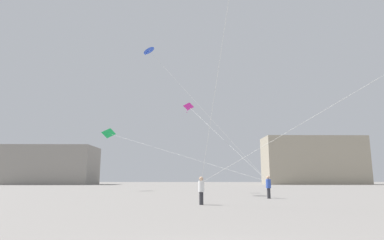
{
  "coord_description": "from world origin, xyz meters",
  "views": [
    {
      "loc": [
        -0.62,
        -5.47,
        1.54
      ],
      "look_at": [
        0.0,
        22.56,
        6.66
      ],
      "focal_mm": 30.11,
      "sensor_mm": 36.0,
      "label": 1
    }
  ],
  "objects_px": {
    "person_in_white": "(201,189)",
    "building_left_hall": "(51,165)",
    "kite_cobalt_diamond": "(149,51)",
    "building_centre_hall": "(313,161)",
    "person_in_blue": "(268,186)",
    "kite_magenta_delta": "(190,109)",
    "kite_emerald_delta": "(111,134)"
  },
  "relations": [
    {
      "from": "person_in_blue",
      "to": "kite_cobalt_diamond",
      "type": "relative_size",
      "value": 0.12
    },
    {
      "from": "person_in_white",
      "to": "kite_emerald_delta",
      "type": "distance_m",
      "value": 26.41
    },
    {
      "from": "person_in_white",
      "to": "building_left_hall",
      "type": "xyz_separation_m",
      "value": [
        -37.38,
        69.3,
        4.21
      ]
    },
    {
      "from": "building_centre_hall",
      "to": "building_left_hall",
      "type": "bearing_deg",
      "value": 179.78
    },
    {
      "from": "building_centre_hall",
      "to": "kite_emerald_delta",
      "type": "bearing_deg",
      "value": -134.79
    },
    {
      "from": "kite_emerald_delta",
      "to": "building_centre_hall",
      "type": "bearing_deg",
      "value": 45.21
    },
    {
      "from": "person_in_blue",
      "to": "kite_magenta_delta",
      "type": "relative_size",
      "value": 0.15
    },
    {
      "from": "kite_emerald_delta",
      "to": "building_left_hall",
      "type": "height_order",
      "value": "building_left_hall"
    },
    {
      "from": "kite_magenta_delta",
      "to": "building_centre_hall",
      "type": "xyz_separation_m",
      "value": [
        34.99,
        51.97,
        -3.15
      ]
    },
    {
      "from": "person_in_blue",
      "to": "kite_cobalt_diamond",
      "type": "xyz_separation_m",
      "value": [
        -10.48,
        6.61,
        13.99
      ]
    },
    {
      "from": "kite_emerald_delta",
      "to": "kite_cobalt_diamond",
      "type": "bearing_deg",
      "value": -59.85
    },
    {
      "from": "building_left_hall",
      "to": "person_in_white",
      "type": "bearing_deg",
      "value": -61.66
    },
    {
      "from": "kite_emerald_delta",
      "to": "kite_magenta_delta",
      "type": "bearing_deg",
      "value": -30.05
    },
    {
      "from": "person_in_blue",
      "to": "kite_emerald_delta",
      "type": "bearing_deg",
      "value": -43.07
    },
    {
      "from": "kite_emerald_delta",
      "to": "building_centre_hall",
      "type": "distance_m",
      "value": 64.64
    },
    {
      "from": "person_in_blue",
      "to": "building_centre_hall",
      "type": "xyz_separation_m",
      "value": [
        28.97,
        62.96,
        5.51
      ]
    },
    {
      "from": "person_in_blue",
      "to": "building_left_hall",
      "type": "bearing_deg",
      "value": -52.94
    },
    {
      "from": "kite_magenta_delta",
      "to": "kite_cobalt_diamond",
      "type": "bearing_deg",
      "value": -135.55
    },
    {
      "from": "person_in_blue",
      "to": "kite_magenta_delta",
      "type": "bearing_deg",
      "value": -58.47
    },
    {
      "from": "person_in_blue",
      "to": "kite_emerald_delta",
      "type": "distance_m",
      "value": 24.66
    },
    {
      "from": "kite_emerald_delta",
      "to": "kite_magenta_delta",
      "type": "xyz_separation_m",
      "value": [
        10.54,
        -6.1,
        2.2
      ]
    },
    {
      "from": "kite_cobalt_diamond",
      "to": "building_centre_hall",
      "type": "xyz_separation_m",
      "value": [
        39.45,
        56.35,
        -8.47
      ]
    },
    {
      "from": "kite_emerald_delta",
      "to": "kite_cobalt_diamond",
      "type": "relative_size",
      "value": 1.3
    },
    {
      "from": "building_left_hall",
      "to": "kite_cobalt_diamond",
      "type": "bearing_deg",
      "value": -60.11
    },
    {
      "from": "kite_emerald_delta",
      "to": "kite_magenta_delta",
      "type": "distance_m",
      "value": 12.38
    },
    {
      "from": "kite_cobalt_diamond",
      "to": "building_left_hall",
      "type": "relative_size",
      "value": 0.61
    },
    {
      "from": "person_in_white",
      "to": "kite_magenta_delta",
      "type": "height_order",
      "value": "kite_magenta_delta"
    },
    {
      "from": "building_centre_hall",
      "to": "person_in_blue",
      "type": "bearing_deg",
      "value": -114.71
    },
    {
      "from": "person_in_white",
      "to": "kite_emerald_delta",
      "type": "height_order",
      "value": "kite_emerald_delta"
    },
    {
      "from": "building_left_hall",
      "to": "building_centre_hall",
      "type": "distance_m",
      "value": 72.01
    },
    {
      "from": "building_left_hall",
      "to": "kite_emerald_delta",
      "type": "bearing_deg",
      "value": -60.17
    },
    {
      "from": "kite_magenta_delta",
      "to": "building_centre_hall",
      "type": "distance_m",
      "value": 62.73
    }
  ]
}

